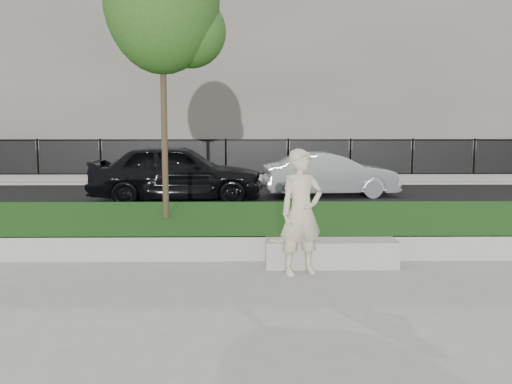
{
  "coord_description": "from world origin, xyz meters",
  "views": [
    {
      "loc": [
        0.22,
        -8.07,
        2.31
      ],
      "look_at": [
        0.33,
        1.2,
        1.12
      ],
      "focal_mm": 40.0,
      "sensor_mm": 36.0,
      "label": 1
    }
  ],
  "objects_px": {
    "man": "(301,212)",
    "book": "(280,240)",
    "stone_bench": "(331,253)",
    "car_silver": "(330,175)",
    "young_tree": "(166,4)",
    "car_dark": "(177,172)"
  },
  "relations": [
    {
      "from": "young_tree",
      "to": "car_dark",
      "type": "relative_size",
      "value": 1.18
    },
    {
      "from": "car_dark",
      "to": "young_tree",
      "type": "bearing_deg",
      "value": -175.56
    },
    {
      "from": "car_silver",
      "to": "car_dark",
      "type": "bearing_deg",
      "value": 97.86
    },
    {
      "from": "stone_bench",
      "to": "young_tree",
      "type": "distance_m",
      "value": 5.57
    },
    {
      "from": "young_tree",
      "to": "car_dark",
      "type": "xyz_separation_m",
      "value": [
        -0.45,
        4.61,
        -3.6
      ]
    },
    {
      "from": "man",
      "to": "car_dark",
      "type": "xyz_separation_m",
      "value": [
        -2.76,
        7.3,
        -0.09
      ]
    },
    {
      "from": "stone_bench",
      "to": "book",
      "type": "xyz_separation_m",
      "value": [
        -0.81,
        -0.05,
        0.22
      ]
    },
    {
      "from": "stone_bench",
      "to": "car_silver",
      "type": "distance_m",
      "value": 7.96
    },
    {
      "from": "book",
      "to": "car_dark",
      "type": "distance_m",
      "value": 7.35
    },
    {
      "from": "man",
      "to": "stone_bench",
      "type": "bearing_deg",
      "value": 18.52
    },
    {
      "from": "man",
      "to": "book",
      "type": "height_order",
      "value": "man"
    },
    {
      "from": "man",
      "to": "car_dark",
      "type": "bearing_deg",
      "value": 89.03
    },
    {
      "from": "stone_bench",
      "to": "car_silver",
      "type": "xyz_separation_m",
      "value": [
        1.1,
        7.87,
        0.47
      ]
    },
    {
      "from": "stone_bench",
      "to": "book",
      "type": "bearing_deg",
      "value": -176.8
    },
    {
      "from": "book",
      "to": "car_silver",
      "type": "distance_m",
      "value": 8.14
    },
    {
      "from": "stone_bench",
      "to": "young_tree",
      "type": "relative_size",
      "value": 0.37
    },
    {
      "from": "car_silver",
      "to": "young_tree",
      "type": "bearing_deg",
      "value": 139.94
    },
    {
      "from": "book",
      "to": "young_tree",
      "type": "xyz_separation_m",
      "value": [
        -2.02,
        2.3,
        4.01
      ]
    },
    {
      "from": "book",
      "to": "man",
      "type": "bearing_deg",
      "value": -86.77
    },
    {
      "from": "stone_bench",
      "to": "book",
      "type": "relative_size",
      "value": 8.19
    },
    {
      "from": "book",
      "to": "car_silver",
      "type": "relative_size",
      "value": 0.06
    },
    {
      "from": "man",
      "to": "car_silver",
      "type": "height_order",
      "value": "man"
    }
  ]
}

